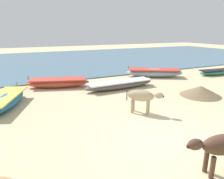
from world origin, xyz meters
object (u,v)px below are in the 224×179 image
Objects in this scene: fishing_boat_0 at (120,84)px; cow_second_adult_dun at (142,97)px; fishing_boat_2 at (217,72)px; fishing_boat_3 at (5,101)px; fishing_boat_4 at (154,73)px; fishing_boat_5 at (58,82)px; cow_adult_dark at (222,146)px.

fishing_boat_0 is 3.51× the size of cow_second_adult_dun.
fishing_boat_0 is at bearing -170.96° from fishing_boat_2.
fishing_boat_3 is 9.96m from fishing_boat_4.
fishing_boat_3 is 3.65m from fishing_boat_5.
cow_adult_dark reaches higher than fishing_boat_0.
fishing_boat_2 is 0.87× the size of fishing_boat_5.
fishing_boat_0 is 2.88× the size of cow_adult_dark.
cow_adult_dark reaches higher than fishing_boat_3.
fishing_boat_2 is 2.62× the size of cow_second_adult_dun.
cow_second_adult_dun reaches higher than fishing_boat_2.
fishing_boat_3 is at bearing 57.52° from fishing_boat_5.
fishing_boat_0 is at bearing -85.15° from cow_adult_dark.
fishing_boat_0 is 1.34× the size of fishing_boat_2.
cow_adult_dark is at bearing 118.80° from fishing_boat_5.
fishing_boat_2 is at bearing -169.97° from fishing_boat_5.
fishing_boat_5 is 9.67m from cow_adult_dark.
fishing_boat_0 is 1.16× the size of fishing_boat_5.
fishing_boat_4 is at bearing 93.84° from cow_second_adult_dun.
cow_adult_dark is 3.99m from cow_second_adult_dun.
fishing_boat_2 is at bearing -65.89° from fishing_boat_3.
fishing_boat_2 is 0.80× the size of fishing_boat_4.
fishing_boat_2 is at bearing -126.51° from cow_adult_dark.
cow_second_adult_dun is at bearing -105.70° from fishing_boat_0.
fishing_boat_0 is 8.52m from fishing_boat_2.
fishing_boat_4 is 10.67m from cow_adult_dark.
cow_second_adult_dun reaches higher than fishing_boat_5.
fishing_boat_4 is at bearing 23.61° from fishing_boat_0.
cow_second_adult_dun is at bearing -150.07° from fishing_boat_2.
fishing_boat_3 is 0.94× the size of fishing_boat_5.
fishing_boat_3 is 8.54m from cow_adult_dark.
fishing_boat_2 is 2.14× the size of cow_adult_dark.
cow_adult_dark reaches higher than fishing_boat_4.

